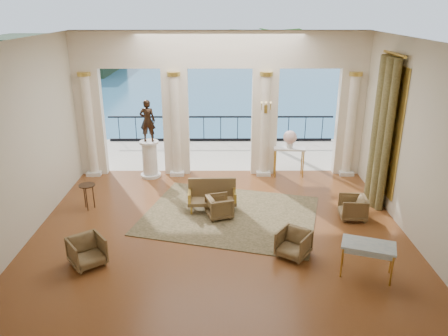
{
  "coord_description": "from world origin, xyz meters",
  "views": [
    {
      "loc": [
        0.07,
        -9.61,
        5.2
      ],
      "look_at": [
        0.11,
        0.6,
        1.37
      ],
      "focal_mm": 35.0,
      "sensor_mm": 36.0,
      "label": 1
    }
  ],
  "objects_px": {
    "armchair_a": "(87,250)",
    "armchair_c": "(353,207)",
    "console_table": "(289,153)",
    "settee": "(212,195)",
    "game_table": "(368,247)",
    "pedestal": "(150,160)",
    "armchair_d": "(220,206)",
    "armchair_b": "(294,243)",
    "side_table": "(87,188)",
    "statue": "(147,121)"
  },
  "relations": [
    {
      "from": "armchair_a",
      "to": "side_table",
      "type": "bearing_deg",
      "value": 67.97
    },
    {
      "from": "game_table",
      "to": "pedestal",
      "type": "xyz_separation_m",
      "value": [
        -5.24,
        5.5,
        -0.07
      ]
    },
    {
      "from": "armchair_a",
      "to": "settee",
      "type": "xyz_separation_m",
      "value": [
        2.59,
        2.65,
        0.07
      ]
    },
    {
      "from": "armchair_c",
      "to": "armchair_b",
      "type": "bearing_deg",
      "value": -40.73
    },
    {
      "from": "armchair_b",
      "to": "settee",
      "type": "bearing_deg",
      "value": 162.83
    },
    {
      "from": "settee",
      "to": "game_table",
      "type": "xyz_separation_m",
      "value": [
        3.21,
        -3.06,
        0.22
      ]
    },
    {
      "from": "statue",
      "to": "pedestal",
      "type": "bearing_deg",
      "value": -0.0
    },
    {
      "from": "armchair_c",
      "to": "side_table",
      "type": "relative_size",
      "value": 0.94
    },
    {
      "from": "armchair_c",
      "to": "settee",
      "type": "xyz_separation_m",
      "value": [
        -3.63,
        0.53,
        0.09
      ]
    },
    {
      "from": "armchair_d",
      "to": "console_table",
      "type": "xyz_separation_m",
      "value": [
        2.2,
        2.93,
        0.47
      ]
    },
    {
      "from": "settee",
      "to": "pedestal",
      "type": "height_order",
      "value": "pedestal"
    },
    {
      "from": "armchair_c",
      "to": "side_table",
      "type": "xyz_separation_m",
      "value": [
        -6.97,
        0.59,
        0.27
      ]
    },
    {
      "from": "armchair_b",
      "to": "statue",
      "type": "distance_m",
      "value": 6.33
    },
    {
      "from": "game_table",
      "to": "armchair_a",
      "type": "bearing_deg",
      "value": -164.95
    },
    {
      "from": "armchair_d",
      "to": "game_table",
      "type": "height_order",
      "value": "game_table"
    },
    {
      "from": "settee",
      "to": "game_table",
      "type": "bearing_deg",
      "value": -45.22
    },
    {
      "from": "console_table",
      "to": "armchair_c",
      "type": "bearing_deg",
      "value": -62.56
    },
    {
      "from": "armchair_a",
      "to": "armchair_c",
      "type": "distance_m",
      "value": 6.57
    },
    {
      "from": "settee",
      "to": "console_table",
      "type": "height_order",
      "value": "console_table"
    },
    {
      "from": "armchair_a",
      "to": "console_table",
      "type": "height_order",
      "value": "console_table"
    },
    {
      "from": "armchair_c",
      "to": "game_table",
      "type": "relative_size",
      "value": 0.57
    },
    {
      "from": "armchair_a",
      "to": "statue",
      "type": "bearing_deg",
      "value": 46.32
    },
    {
      "from": "armchair_c",
      "to": "statue",
      "type": "distance_m",
      "value": 6.58
    },
    {
      "from": "pedestal",
      "to": "side_table",
      "type": "height_order",
      "value": "pedestal"
    },
    {
      "from": "armchair_c",
      "to": "statue",
      "type": "relative_size",
      "value": 0.5
    },
    {
      "from": "settee",
      "to": "pedestal",
      "type": "xyz_separation_m",
      "value": [
        -2.04,
        2.44,
        0.15
      ]
    },
    {
      "from": "armchair_b",
      "to": "side_table",
      "type": "height_order",
      "value": "side_table"
    },
    {
      "from": "statue",
      "to": "armchair_a",
      "type": "bearing_deg",
      "value": 86.66
    },
    {
      "from": "pedestal",
      "to": "statue",
      "type": "distance_m",
      "value": 1.27
    },
    {
      "from": "console_table",
      "to": "side_table",
      "type": "bearing_deg",
      "value": -151.66
    },
    {
      "from": "console_table",
      "to": "settee",
      "type": "bearing_deg",
      "value": -128.57
    },
    {
      "from": "armchair_a",
      "to": "statue",
      "type": "distance_m",
      "value": 5.34
    },
    {
      "from": "pedestal",
      "to": "console_table",
      "type": "height_order",
      "value": "pedestal"
    },
    {
      "from": "armchair_b",
      "to": "pedestal",
      "type": "relative_size",
      "value": 0.56
    },
    {
      "from": "armchair_b",
      "to": "settee",
      "type": "distance_m",
      "value": 2.96
    },
    {
      "from": "armchair_d",
      "to": "game_table",
      "type": "bearing_deg",
      "value": -148.38
    },
    {
      "from": "armchair_a",
      "to": "armchair_b",
      "type": "relative_size",
      "value": 1.05
    },
    {
      "from": "game_table",
      "to": "pedestal",
      "type": "bearing_deg",
      "value": 152.66
    },
    {
      "from": "game_table",
      "to": "armchair_d",
      "type": "bearing_deg",
      "value": 157.92
    },
    {
      "from": "armchair_d",
      "to": "console_table",
      "type": "height_order",
      "value": "console_table"
    },
    {
      "from": "armchair_a",
      "to": "pedestal",
      "type": "bearing_deg",
      "value": 46.32
    },
    {
      "from": "armchair_b",
      "to": "armchair_d",
      "type": "bearing_deg",
      "value": 165.37
    },
    {
      "from": "armchair_a",
      "to": "armchair_d",
      "type": "xyz_separation_m",
      "value": [
        2.79,
        2.22,
        -0.03
      ]
    },
    {
      "from": "armchair_a",
      "to": "armchair_d",
      "type": "bearing_deg",
      "value": 0.98
    },
    {
      "from": "settee",
      "to": "pedestal",
      "type": "relative_size",
      "value": 1.1
    },
    {
      "from": "armchair_a",
      "to": "settee",
      "type": "distance_m",
      "value": 3.71
    },
    {
      "from": "armchair_a",
      "to": "armchair_b",
      "type": "distance_m",
      "value": 4.43
    },
    {
      "from": "statue",
      "to": "console_table",
      "type": "distance_m",
      "value": 4.57
    },
    {
      "from": "console_table",
      "to": "armchair_a",
      "type": "bearing_deg",
      "value": -128.75
    },
    {
      "from": "armchair_a",
      "to": "armchair_c",
      "type": "height_order",
      "value": "armchair_a"
    }
  ]
}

